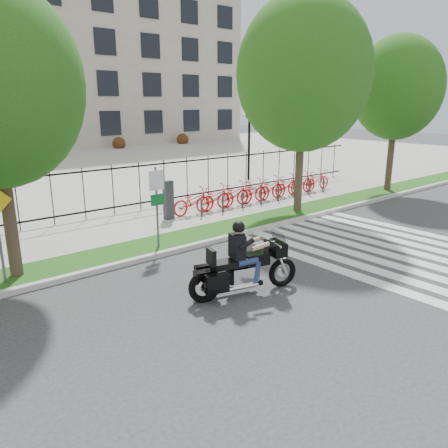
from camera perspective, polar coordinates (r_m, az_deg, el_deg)
ground at (r=11.07m, az=7.85°, el=-8.59°), size 120.00×120.00×0.00m
curb at (r=13.92m, az=-4.70°, el=-3.04°), size 60.00×0.20×0.15m
grass_verge at (r=14.59m, az=-6.64°, el=-2.21°), size 60.00×1.50×0.15m
sidewalk at (r=16.65m, az=-11.40°, el=-0.16°), size 60.00×3.50×0.15m
plaza at (r=32.90m, az=-26.44°, el=6.19°), size 80.00×34.00×0.10m
crosswalk_stripes at (r=14.79m, az=20.59°, el=-3.16°), size 5.70×8.00×0.01m
iron_fence at (r=17.93m, az=-14.29°, el=4.32°), size 30.00×0.06×2.00m
lamp_post_right at (r=25.69m, az=3.32°, el=12.67°), size 1.06×0.70×4.25m
street_tree_2 at (r=18.08m, az=10.35°, el=18.76°), size 5.23×5.23×8.45m
street_tree_3 at (r=23.88m, az=21.70°, el=16.16°), size 4.36×4.36×7.55m
bike_share_station at (r=20.00m, az=4.88°, el=4.49°), size 10.07×0.89×1.50m
sign_pole_regulatory at (r=13.45m, az=-8.76°, el=3.54°), size 0.50×0.09×2.50m
motorcycle_rider at (r=10.52m, az=2.67°, el=-5.39°), size 2.84×1.27×2.24m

